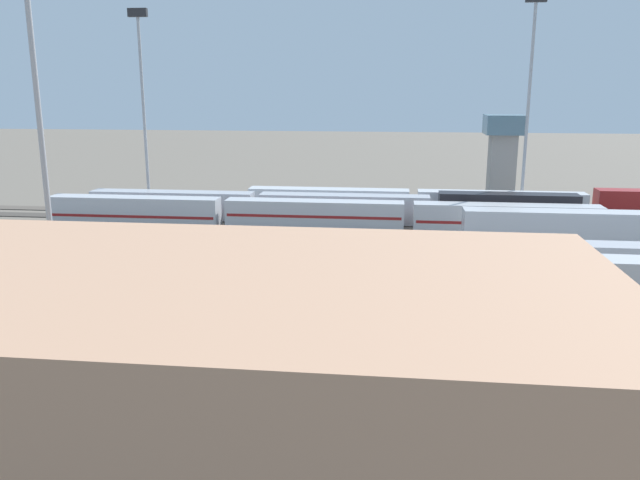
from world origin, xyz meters
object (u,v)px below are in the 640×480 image
light_mast_2 (142,85)px  light_mast_0 (530,80)px  light_mast_1 (35,79)px  maintenance_shed (89,411)px  control_tower (502,152)px  train_on_track_2 (314,215)px  train_on_track_0 (489,204)px  train_on_track_6 (370,256)px  train_on_track_1 (333,208)px

light_mast_2 → light_mast_0: bearing=-178.8°
light_mast_0 → light_mast_1: (45.90, 46.23, -0.41)m
maintenance_shed → control_tower: size_ratio=2.85×
light_mast_2 → control_tower: size_ratio=2.10×
control_tower → train_on_track_2: bearing=41.6°
train_on_track_0 → train_on_track_6: size_ratio=0.58×
train_on_track_2 → maintenance_shed: (1.31, 58.94, 3.83)m
train_on_track_6 → maintenance_shed: (9.37, 38.94, 3.76)m
light_mast_0 → light_mast_2: light_mast_0 is taller
train_on_track_6 → light_mast_0: (-20.42, -33.54, 17.02)m
train_on_track_0 → maintenance_shed: (24.76, 68.94, 3.72)m
train_on_track_2 → control_tower: 36.68m
train_on_track_0 → light_mast_2: light_mast_2 is taller
train_on_track_2 → train_on_track_6: train_on_track_6 is taller
train_on_track_6 → light_mast_0: light_mast_0 is taller
light_mast_1 → light_mast_0: bearing=-134.8°
light_mast_2 → maintenance_shed: 76.86m
train_on_track_2 → train_on_track_1: 5.35m
light_mast_0 → train_on_track_2: bearing=25.4°
train_on_track_1 → control_tower: bearing=-142.9°
train_on_track_0 → light_mast_2: (50.51, -2.38, 16.26)m
train_on_track_6 → light_mast_2: 50.47m
control_tower → light_mast_1: bearing=51.9°
train_on_track_6 → control_tower: size_ratio=8.26×
light_mast_1 → maintenance_shed: light_mast_1 is taller
train_on_track_0 → control_tower: (-3.61, -14.01, 5.99)m
train_on_track_1 → light_mast_2: size_ratio=2.28×
train_on_track_2 → light_mast_1: 40.63m
train_on_track_6 → light_mast_2: (35.12, -32.38, 16.30)m
train_on_track_6 → light_mast_0: 42.80m
train_on_track_6 → control_tower: 48.31m
train_on_track_0 → train_on_track_1: size_ratio=1.00×
light_mast_1 → control_tower: size_ratio=2.14×
light_mast_0 → control_tower: light_mast_0 is taller
train_on_track_0 → train_on_track_1: bearing=13.1°
train_on_track_0 → light_mast_2: size_ratio=2.28×
light_mast_1 → control_tower: light_mast_1 is taller
maintenance_shed → train_on_track_2: bearing=-91.3°
maintenance_shed → train_on_track_1: bearing=-92.9°
train_on_track_2 → light_mast_2: size_ratio=2.45×
light_mast_0 → maintenance_shed: (29.79, 72.49, -13.26)m
control_tower → light_mast_2: bearing=12.1°
train_on_track_2 → light_mast_1: size_ratio=2.40×
train_on_track_2 → maintenance_shed: bearing=88.7°
light_mast_1 → light_mast_2: bearing=-77.9°
train_on_track_2 → maintenance_shed: size_ratio=1.80×
train_on_track_0 → light_mast_0: 18.07m
control_tower → train_on_track_0: bearing=75.5°
train_on_track_1 → maintenance_shed: (3.21, 63.94, 3.72)m
train_on_track_0 → light_mast_1: (40.87, 42.69, 16.57)m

